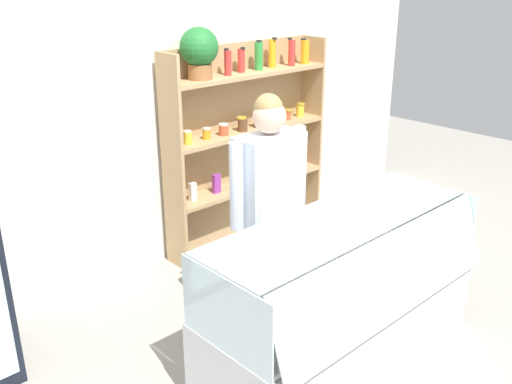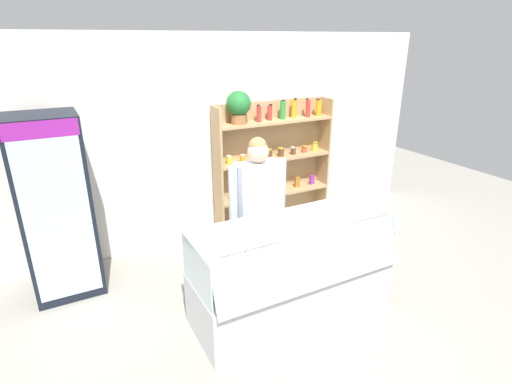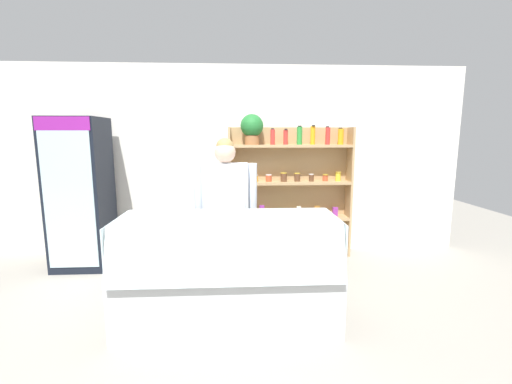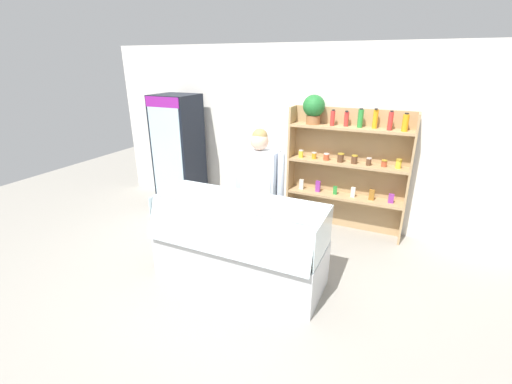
{
  "view_description": "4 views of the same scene",
  "coord_description": "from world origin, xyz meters",
  "px_view_note": "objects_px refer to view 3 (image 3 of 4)",
  "views": [
    {
      "loc": [
        -2.53,
        -1.99,
        2.43
      ],
      "look_at": [
        -0.32,
        0.37,
        1.16
      ],
      "focal_mm": 40.0,
      "sensor_mm": 36.0,
      "label": 1
    },
    {
      "loc": [
        -1.87,
        -2.89,
        2.63
      ],
      "look_at": [
        -0.03,
        0.59,
        1.1
      ],
      "focal_mm": 28.0,
      "sensor_mm": 36.0,
      "label": 2
    },
    {
      "loc": [
        0.1,
        -3.04,
        1.71
      ],
      "look_at": [
        0.3,
        0.59,
        1.12
      ],
      "focal_mm": 24.0,
      "sensor_mm": 36.0,
      "label": 3
    },
    {
      "loc": [
        1.66,
        -3.15,
        2.46
      ],
      "look_at": [
        0.06,
        0.28,
        0.99
      ],
      "focal_mm": 24.0,
      "sensor_mm": 36.0,
      "label": 4
    }
  ],
  "objects_px": {
    "shelving_unit": "(283,176)",
    "deli_display_case": "(228,290)",
    "shop_clerk": "(226,203)",
    "drinks_fridge": "(80,194)"
  },
  "relations": [
    {
      "from": "deli_display_case",
      "to": "shop_clerk",
      "type": "relative_size",
      "value": 1.16
    },
    {
      "from": "shelving_unit",
      "to": "deli_display_case",
      "type": "height_order",
      "value": "shelving_unit"
    },
    {
      "from": "shop_clerk",
      "to": "shelving_unit",
      "type": "bearing_deg",
      "value": 56.79
    },
    {
      "from": "drinks_fridge",
      "to": "shelving_unit",
      "type": "bearing_deg",
      "value": 6.56
    },
    {
      "from": "drinks_fridge",
      "to": "shop_clerk",
      "type": "xyz_separation_m",
      "value": [
        1.9,
        -0.88,
        0.04
      ]
    },
    {
      "from": "deli_display_case",
      "to": "shop_clerk",
      "type": "xyz_separation_m",
      "value": [
        -0.03,
        0.63,
        0.7
      ]
    },
    {
      "from": "drinks_fridge",
      "to": "shop_clerk",
      "type": "height_order",
      "value": "drinks_fridge"
    },
    {
      "from": "deli_display_case",
      "to": "shop_clerk",
      "type": "distance_m",
      "value": 0.94
    },
    {
      "from": "shelving_unit",
      "to": "shop_clerk",
      "type": "xyz_separation_m",
      "value": [
        -0.78,
        -1.19,
        -0.14
      ]
    },
    {
      "from": "deli_display_case",
      "to": "shop_clerk",
      "type": "height_order",
      "value": "shop_clerk"
    }
  ]
}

